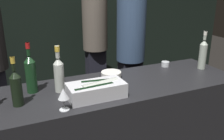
# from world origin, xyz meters

# --- Properties ---
(wall_back_chalkboard) EXTENTS (6.40, 0.06, 2.80)m
(wall_back_chalkboard) POSITION_xyz_m (0.00, 2.48, 1.40)
(wall_back_chalkboard) COLOR black
(wall_back_chalkboard) RESTS_ON ground_plane
(bar_counter) EXTENTS (2.19, 0.68, 0.95)m
(bar_counter) POSITION_xyz_m (0.00, 0.34, 0.48)
(bar_counter) COLOR black
(bar_counter) RESTS_ON ground_plane
(ice_bin_with_bottles) EXTENTS (0.41, 0.21, 0.12)m
(ice_bin_with_bottles) POSITION_xyz_m (-0.20, 0.19, 1.02)
(ice_bin_with_bottles) COLOR silver
(ice_bin_with_bottles) RESTS_ON bar_counter
(bowl_white) EXTENTS (0.18, 0.18, 0.05)m
(bowl_white) POSITION_xyz_m (0.05, 0.51, 0.98)
(bowl_white) COLOR silver
(bowl_white) RESTS_ON bar_counter
(wine_glass) EXTENTS (0.07, 0.07, 0.15)m
(wine_glass) POSITION_xyz_m (-0.47, 0.09, 1.06)
(wine_glass) COLOR silver
(wine_glass) RESTS_ON bar_counter
(candle_votive) EXTENTS (0.08, 0.08, 0.05)m
(candle_votive) POSITION_xyz_m (0.67, 0.57, 0.98)
(candle_votive) COLOR silver
(candle_votive) RESTS_ON bar_counter
(rose_wine_bottle) EXTENTS (0.08, 0.08, 0.36)m
(rose_wine_bottle) POSITION_xyz_m (-0.42, 0.40, 1.10)
(rose_wine_bottle) COLOR #B2B7AD
(rose_wine_bottle) RESTS_ON bar_counter
(red_wine_bottle_burgundy) EXTENTS (0.08, 0.08, 0.38)m
(red_wine_bottle_burgundy) POSITION_xyz_m (-0.62, 0.47, 1.11)
(red_wine_bottle_burgundy) COLOR #143319
(red_wine_bottle_burgundy) RESTS_ON bar_counter
(white_wine_bottle) EXTENTS (0.07, 0.07, 0.36)m
(white_wine_bottle) POSITION_xyz_m (0.95, 0.38, 1.11)
(white_wine_bottle) COLOR #9EA899
(white_wine_bottle) RESTS_ON bar_counter
(champagne_bottle) EXTENTS (0.07, 0.07, 0.34)m
(champagne_bottle) POSITION_xyz_m (-0.74, 0.29, 1.09)
(champagne_bottle) COLOR black
(champagne_bottle) RESTS_ON bar_counter
(person_in_hoodie) EXTENTS (0.34, 0.34, 1.84)m
(person_in_hoodie) POSITION_xyz_m (0.40, 1.84, 1.04)
(person_in_hoodie) COLOR black
(person_in_hoodie) RESTS_ON ground_plane
(person_grey_polo) EXTENTS (0.34, 0.34, 1.85)m
(person_grey_polo) POSITION_xyz_m (0.60, 1.17, 1.04)
(person_grey_polo) COLOR black
(person_grey_polo) RESTS_ON ground_plane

